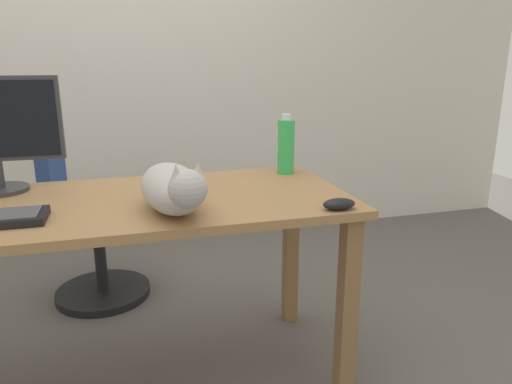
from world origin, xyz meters
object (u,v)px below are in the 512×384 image
at_px(office_chair, 87,230).
at_px(cat, 173,188).
at_px(computer_mouse, 339,204).
at_px(water_bottle, 286,146).

relative_size(office_chair, cat, 1.44).
distance_m(cat, computer_mouse, 0.53).
xyz_separation_m(office_chair, cat, (0.35, -0.97, 0.45)).
relative_size(office_chair, water_bottle, 3.50).
bearing_deg(water_bottle, office_chair, 147.79).
height_order(computer_mouse, water_bottle, water_bottle).
relative_size(cat, water_bottle, 2.43).
bearing_deg(water_bottle, cat, -140.89).
bearing_deg(computer_mouse, cat, 168.06).
bearing_deg(cat, computer_mouse, -11.94).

